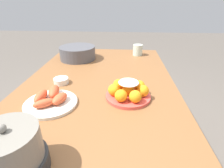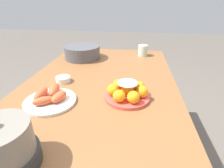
{
  "view_description": "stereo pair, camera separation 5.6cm",
  "coord_description": "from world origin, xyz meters",
  "px_view_note": "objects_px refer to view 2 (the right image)",
  "views": [
    {
      "loc": [
        -0.91,
        -0.14,
        1.22
      ],
      "look_at": [
        -0.07,
        -0.09,
        0.79
      ],
      "focal_mm": 28.0,
      "sensor_mm": 36.0,
      "label": 1
    },
    {
      "loc": [
        -0.91,
        -0.2,
        1.22
      ],
      "look_at": [
        -0.07,
        -0.09,
        0.79
      ],
      "focal_mm": 28.0,
      "sensor_mm": 36.0,
      "label": 2
    }
  ],
  "objects_px": {
    "serving_bowl": "(82,52)",
    "cup_near": "(143,50)",
    "sauce_bowl": "(63,79)",
    "cake_plate": "(127,91)",
    "dining_table": "(100,97)",
    "warming_pot": "(3,148)",
    "seafood_platter": "(50,98)"
  },
  "relations": [
    {
      "from": "serving_bowl",
      "to": "cup_near",
      "type": "relative_size",
      "value": 3.11
    },
    {
      "from": "cup_near",
      "to": "warming_pot",
      "type": "distance_m",
      "value": 1.26
    },
    {
      "from": "dining_table",
      "to": "serving_bowl",
      "type": "distance_m",
      "value": 0.53
    },
    {
      "from": "serving_bowl",
      "to": "cup_near",
      "type": "height_order",
      "value": "serving_bowl"
    },
    {
      "from": "serving_bowl",
      "to": "cup_near",
      "type": "xyz_separation_m",
      "value": [
        0.14,
        -0.5,
        -0.01
      ]
    },
    {
      "from": "dining_table",
      "to": "cup_near",
      "type": "bearing_deg",
      "value": -24.11
    },
    {
      "from": "sauce_bowl",
      "to": "cup_near",
      "type": "distance_m",
      "value": 0.77
    },
    {
      "from": "seafood_platter",
      "to": "warming_pot",
      "type": "xyz_separation_m",
      "value": [
        -0.36,
        -0.04,
        0.05
      ]
    },
    {
      "from": "serving_bowl",
      "to": "dining_table",
      "type": "bearing_deg",
      "value": -153.17
    },
    {
      "from": "sauce_bowl",
      "to": "warming_pot",
      "type": "xyz_separation_m",
      "value": [
        -0.59,
        -0.06,
        0.05
      ]
    },
    {
      "from": "cake_plate",
      "to": "sauce_bowl",
      "type": "xyz_separation_m",
      "value": [
        0.14,
        0.39,
        -0.02
      ]
    },
    {
      "from": "serving_bowl",
      "to": "cake_plate",
      "type": "bearing_deg",
      "value": -145.68
    },
    {
      "from": "dining_table",
      "to": "sauce_bowl",
      "type": "relative_size",
      "value": 17.8
    },
    {
      "from": "cake_plate",
      "to": "serving_bowl",
      "type": "distance_m",
      "value": 0.72
    },
    {
      "from": "dining_table",
      "to": "cake_plate",
      "type": "height_order",
      "value": "cake_plate"
    },
    {
      "from": "cake_plate",
      "to": "cup_near",
      "type": "relative_size",
      "value": 2.48
    },
    {
      "from": "sauce_bowl",
      "to": "cup_near",
      "type": "height_order",
      "value": "cup_near"
    },
    {
      "from": "seafood_platter",
      "to": "dining_table",
      "type": "bearing_deg",
      "value": -41.93
    },
    {
      "from": "cake_plate",
      "to": "serving_bowl",
      "type": "xyz_separation_m",
      "value": [
        0.59,
        0.4,
        0.02
      ]
    },
    {
      "from": "cup_near",
      "to": "dining_table",
      "type": "bearing_deg",
      "value": 155.89
    },
    {
      "from": "cake_plate",
      "to": "cup_near",
      "type": "xyz_separation_m",
      "value": [
        0.73,
        -0.09,
        0.01
      ]
    },
    {
      "from": "dining_table",
      "to": "sauce_bowl",
      "type": "xyz_separation_m",
      "value": [
        0.0,
        0.22,
        0.11
      ]
    },
    {
      "from": "sauce_bowl",
      "to": "cup_near",
      "type": "bearing_deg",
      "value": -39.43
    },
    {
      "from": "dining_table",
      "to": "cake_plate",
      "type": "relative_size",
      "value": 6.75
    },
    {
      "from": "seafood_platter",
      "to": "cup_near",
      "type": "relative_size",
      "value": 2.71
    },
    {
      "from": "sauce_bowl",
      "to": "seafood_platter",
      "type": "relative_size",
      "value": 0.35
    },
    {
      "from": "cake_plate",
      "to": "warming_pot",
      "type": "height_order",
      "value": "warming_pot"
    },
    {
      "from": "sauce_bowl",
      "to": "cup_near",
      "type": "relative_size",
      "value": 0.94
    },
    {
      "from": "sauce_bowl",
      "to": "dining_table",
      "type": "bearing_deg",
      "value": -91.1
    },
    {
      "from": "serving_bowl",
      "to": "warming_pot",
      "type": "xyz_separation_m",
      "value": [
        -1.04,
        -0.07,
        0.02
      ]
    },
    {
      "from": "serving_bowl",
      "to": "cup_near",
      "type": "bearing_deg",
      "value": -74.15
    },
    {
      "from": "sauce_bowl",
      "to": "warming_pot",
      "type": "height_order",
      "value": "warming_pot"
    }
  ]
}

